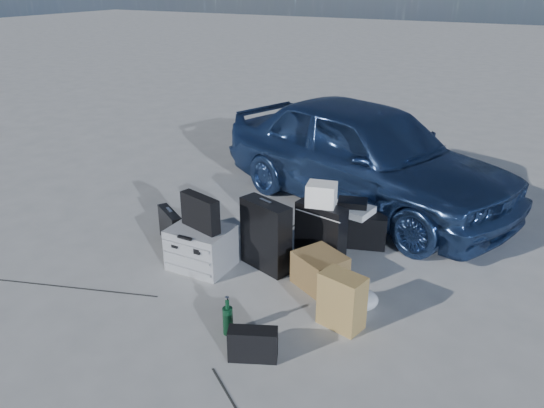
% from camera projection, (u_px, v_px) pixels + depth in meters
% --- Properties ---
extents(ground, '(60.00, 60.00, 0.00)m').
position_uv_depth(ground, '(239.00, 305.00, 4.32)').
color(ground, '#B5B4B0').
rests_on(ground, ground).
extents(car, '(3.85, 2.56, 1.22)m').
position_uv_depth(car, '(364.00, 154.00, 6.00)').
color(car, '#36558F').
rests_on(car, ground).
extents(pelican_case, '(0.54, 0.44, 0.39)m').
position_uv_depth(pelican_case, '(201.00, 247.00, 4.82)').
color(pelican_case, '#9C9DA1').
rests_on(pelican_case, ground).
extents(laptop_bag, '(0.43, 0.21, 0.31)m').
position_uv_depth(laptop_bag, '(200.00, 212.00, 4.67)').
color(laptop_bag, black).
rests_on(laptop_bag, pelican_case).
extents(briefcase, '(0.42, 0.32, 0.34)m').
position_uv_depth(briefcase, '(171.00, 227.00, 5.26)').
color(briefcase, black).
rests_on(briefcase, ground).
extents(suitcase_left, '(0.53, 0.32, 0.65)m').
position_uv_depth(suitcase_left, '(266.00, 235.00, 4.75)').
color(suitcase_left, black).
rests_on(suitcase_left, ground).
extents(suitcase_right, '(0.49, 0.25, 0.57)m').
position_uv_depth(suitcase_right, '(321.00, 233.00, 4.88)').
color(suitcase_right, black).
rests_on(suitcase_right, ground).
extents(white_carton, '(0.30, 0.26, 0.21)m').
position_uv_depth(white_carton, '(321.00, 195.00, 4.73)').
color(white_carton, white).
rests_on(white_carton, suitcase_right).
extents(duffel_bag, '(0.72, 0.47, 0.33)m').
position_uv_depth(duffel_bag, '(352.00, 228.00, 5.25)').
color(duffel_bag, black).
rests_on(duffel_bag, ground).
extents(flat_box_white, '(0.44, 0.35, 0.07)m').
position_uv_depth(flat_box_white, '(351.00, 209.00, 5.17)').
color(flat_box_white, white).
rests_on(flat_box_white, duffel_bag).
extents(flat_box_black, '(0.33, 0.27, 0.06)m').
position_uv_depth(flat_box_black, '(353.00, 203.00, 5.15)').
color(flat_box_black, black).
rests_on(flat_box_black, flat_box_white).
extents(kraft_bag, '(0.37, 0.27, 0.44)m').
position_uv_depth(kraft_bag, '(342.00, 301.00, 3.98)').
color(kraft_bag, olive).
rests_on(kraft_bag, ground).
extents(cardboard_box, '(0.51, 0.49, 0.30)m').
position_uv_depth(cardboard_box, '(320.00, 270.00, 4.53)').
color(cardboard_box, brown).
rests_on(cardboard_box, ground).
extents(plastic_bag, '(0.36, 0.33, 0.16)m').
position_uv_depth(plastic_bag, '(360.00, 299.00, 4.25)').
color(plastic_bag, silver).
rests_on(plastic_bag, ground).
extents(messenger_bag, '(0.36, 0.26, 0.24)m').
position_uv_depth(messenger_bag, '(253.00, 344.00, 3.67)').
color(messenger_bag, black).
rests_on(messenger_bag, ground).
extents(green_bottle, '(0.10, 0.10, 0.30)m').
position_uv_depth(green_bottle, '(228.00, 316.00, 3.91)').
color(green_bottle, black).
rests_on(green_bottle, ground).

